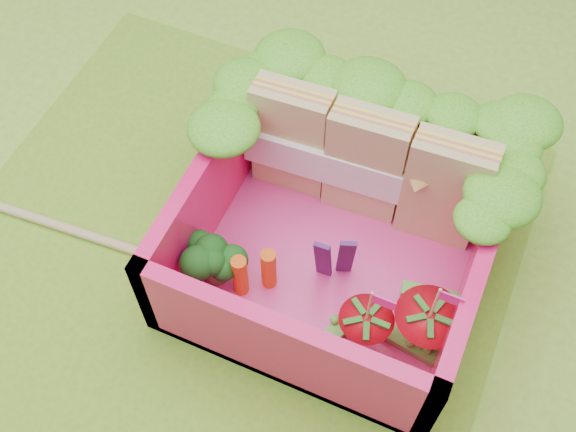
% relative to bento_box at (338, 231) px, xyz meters
% --- Properties ---
extents(ground, '(14.00, 14.00, 0.00)m').
position_rel_bento_box_xyz_m(ground, '(-0.48, -0.21, -0.31)').
color(ground, '#88B031').
rests_on(ground, ground).
extents(placemat, '(2.60, 2.60, 0.03)m').
position_rel_bento_box_xyz_m(placemat, '(-0.48, -0.21, -0.29)').
color(placemat, '#6CAA26').
rests_on(placemat, ground).
extents(bento_floor, '(1.30, 1.30, 0.05)m').
position_rel_bento_box_xyz_m(bento_floor, '(0.00, -0.00, -0.25)').
color(bento_floor, '#EA3B95').
rests_on(bento_floor, placemat).
extents(bento_box, '(1.30, 1.30, 0.55)m').
position_rel_bento_box_xyz_m(bento_box, '(0.00, 0.00, 0.00)').
color(bento_box, '#F91463').
rests_on(bento_box, placemat).
extents(lettuce_ruffle, '(1.43, 0.83, 0.11)m').
position_rel_bento_box_xyz_m(lettuce_ruffle, '(-0.00, 0.47, 0.33)').
color(lettuce_ruffle, '#318E19').
rests_on(lettuce_ruffle, bento_box).
extents(sandwich_stack, '(1.15, 0.23, 0.63)m').
position_rel_bento_box_xyz_m(sandwich_stack, '(0.01, 0.34, 0.09)').
color(sandwich_stack, tan).
rests_on(sandwich_stack, bento_floor).
extents(broccoli, '(0.34, 0.34, 0.27)m').
position_rel_bento_box_xyz_m(broccoli, '(-0.47, -0.31, -0.03)').
color(broccoli, '#5C8C44').
rests_on(broccoli, bento_floor).
extents(carrot_sticks, '(0.17, 0.15, 0.26)m').
position_rel_bento_box_xyz_m(carrot_sticks, '(-0.28, -0.29, -0.10)').
color(carrot_sticks, orange).
rests_on(carrot_sticks, bento_floor).
extents(purple_wedges, '(0.16, 0.09, 0.38)m').
position_rel_bento_box_xyz_m(purple_wedges, '(0.03, -0.11, -0.04)').
color(purple_wedges, '#461A5E').
rests_on(purple_wedges, bento_floor).
extents(strawberry_left, '(0.23, 0.23, 0.47)m').
position_rel_bento_box_xyz_m(strawberry_left, '(0.26, -0.35, -0.10)').
color(strawberry_left, red).
rests_on(strawberry_left, bento_floor).
extents(strawberry_right, '(0.29, 0.29, 0.53)m').
position_rel_bento_box_xyz_m(strawberry_right, '(0.50, -0.26, -0.08)').
color(strawberry_right, red).
rests_on(strawberry_right, bento_floor).
extents(snap_peas, '(0.60, 0.52, 0.05)m').
position_rel_bento_box_xyz_m(snap_peas, '(0.39, -0.22, -0.20)').
color(snap_peas, '#54C43D').
rests_on(snap_peas, bento_floor).
extents(chopsticks, '(2.17, 0.20, 0.04)m').
position_rel_bento_box_xyz_m(chopsticks, '(-1.48, -0.38, -0.26)').
color(chopsticks, tan).
rests_on(chopsticks, placemat).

